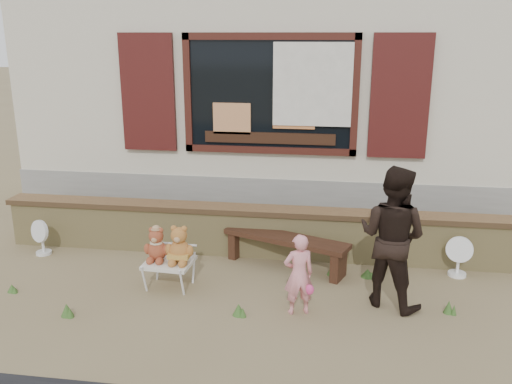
% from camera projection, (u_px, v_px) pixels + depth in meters
% --- Properties ---
extents(ground, '(80.00, 80.00, 0.00)m').
position_uv_depth(ground, '(249.00, 287.00, 6.41)').
color(ground, brown).
rests_on(ground, ground).
extents(shopfront, '(8.04, 5.13, 4.00)m').
position_uv_depth(shopfront, '(286.00, 83.00, 10.11)').
color(shopfront, '#C0B29B').
rests_on(shopfront, ground).
extents(brick_wall, '(7.10, 0.36, 0.67)m').
position_uv_depth(brick_wall, '(260.00, 231.00, 7.26)').
color(brick_wall, tan).
rests_on(brick_wall, ground).
extents(bench, '(1.66, 0.92, 0.42)m').
position_uv_depth(bench, '(286.00, 245.00, 6.87)').
color(bench, black).
rests_on(bench, ground).
extents(folding_chair, '(0.57, 0.51, 0.33)m').
position_uv_depth(folding_chair, '(169.00, 263.00, 6.33)').
color(folding_chair, silver).
rests_on(folding_chair, ground).
extents(teddy_bear_left, '(0.32, 0.28, 0.41)m').
position_uv_depth(teddy_bear_left, '(157.00, 244.00, 6.29)').
color(teddy_bear_left, brown).
rests_on(teddy_bear_left, folding_chair).
extents(teddy_bear_right, '(0.35, 0.31, 0.46)m').
position_uv_depth(teddy_bear_right, '(180.00, 244.00, 6.23)').
color(teddy_bear_right, '#935C29').
rests_on(teddy_bear_right, folding_chair).
extents(child, '(0.38, 0.31, 0.90)m').
position_uv_depth(child, '(299.00, 274.00, 5.70)').
color(child, pink).
rests_on(child, ground).
extents(adult, '(0.96, 0.90, 1.57)m').
position_uv_depth(adult, '(392.00, 237.00, 5.81)').
color(adult, black).
rests_on(adult, ground).
extents(fan_left, '(0.32, 0.21, 0.49)m').
position_uv_depth(fan_left, '(42.00, 237.00, 7.30)').
color(fan_left, silver).
rests_on(fan_left, ground).
extents(fan_right, '(0.34, 0.22, 0.52)m').
position_uv_depth(fan_right, '(459.00, 256.00, 6.64)').
color(fan_right, white).
rests_on(fan_right, ground).
extents(grass_tufts, '(5.03, 1.59, 0.15)m').
position_uv_depth(grass_tufts, '(254.00, 293.00, 6.13)').
color(grass_tufts, '#395F26').
rests_on(grass_tufts, ground).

